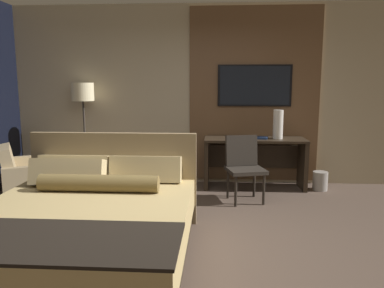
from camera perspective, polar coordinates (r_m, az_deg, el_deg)
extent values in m
plane|color=#4C3D33|center=(3.74, -0.31, -15.78)|extent=(16.00, 16.00, 0.00)
cube|color=#BCAD8E|center=(5.99, 1.45, 7.46)|extent=(7.20, 0.06, 2.80)
cube|color=brown|center=(5.97, 9.43, 7.33)|extent=(2.02, 0.03, 2.70)
cube|color=#33281E|center=(3.53, -16.39, -15.79)|extent=(1.78, 2.02, 0.22)
cube|color=tan|center=(3.43, -16.59, -11.84)|extent=(1.84, 2.08, 0.30)
cube|color=black|center=(2.79, -21.66, -13.49)|extent=(1.86, 0.73, 0.02)
cube|color=#7F6B4C|center=(4.37, -11.78, -5.07)|extent=(1.88, 0.08, 1.04)
cube|color=tan|center=(4.33, -17.37, -3.50)|extent=(0.77, 0.23, 0.31)
cube|color=tan|center=(4.12, -7.06, -3.80)|extent=(0.77, 0.23, 0.31)
cube|color=tan|center=(4.14, -18.41, -4.12)|extent=(0.77, 0.25, 0.32)
cylinder|color=brown|center=(3.83, -14.03, -5.82)|extent=(1.20, 0.17, 0.17)
cube|color=#2D2319|center=(5.73, 9.56, 0.67)|extent=(1.52, 0.56, 0.03)
cube|color=#2D2319|center=(5.77, 2.23, -3.00)|extent=(0.06, 0.50, 0.73)
cube|color=#2D2319|center=(5.91, 16.51, -3.07)|extent=(0.06, 0.50, 0.73)
cube|color=#2D2319|center=(6.03, 9.23, -1.86)|extent=(1.40, 0.02, 0.36)
cube|color=black|center=(5.94, 9.50, 8.78)|extent=(1.14, 0.04, 0.64)
cube|color=black|center=(5.91, 9.52, 8.77)|extent=(1.07, 0.01, 0.59)
cube|color=#28231E|center=(5.07, 8.19, -3.98)|extent=(0.58, 0.56, 0.05)
cube|color=#28231E|center=(5.21, 7.55, -0.98)|extent=(0.45, 0.21, 0.42)
cylinder|color=black|center=(4.90, 6.68, -7.17)|extent=(0.04, 0.04, 0.41)
cylinder|color=black|center=(5.03, 10.87, -6.86)|extent=(0.04, 0.04, 0.41)
cylinder|color=black|center=(5.24, 5.49, -6.08)|extent=(0.04, 0.04, 0.41)
cylinder|color=black|center=(5.35, 9.45, -5.83)|extent=(0.04, 0.04, 0.41)
cube|color=#998460|center=(5.72, -22.62, -5.57)|extent=(1.05, 0.99, 0.39)
cube|color=#998460|center=(5.64, -26.34, -2.15)|extent=(0.50, 0.68, 0.38)
cube|color=#998460|center=(5.33, -22.44, -5.83)|extent=(0.77, 0.49, 0.53)
cube|color=#998460|center=(6.08, -22.86, -4.07)|extent=(0.77, 0.49, 0.53)
cylinder|color=#282623|center=(6.28, -15.72, -5.59)|extent=(0.28, 0.28, 0.03)
cylinder|color=#332D28|center=(6.15, -15.99, 0.39)|extent=(0.03, 0.03, 1.35)
cylinder|color=beige|center=(6.09, -16.31, 7.64)|extent=(0.34, 0.34, 0.28)
cylinder|color=silver|center=(5.73, 12.98, 2.93)|extent=(0.15, 0.15, 0.43)
cube|color=navy|center=(5.71, 10.35, 0.95)|extent=(0.25, 0.20, 0.03)
cylinder|color=gray|center=(5.95, 18.95, -5.33)|extent=(0.22, 0.22, 0.28)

